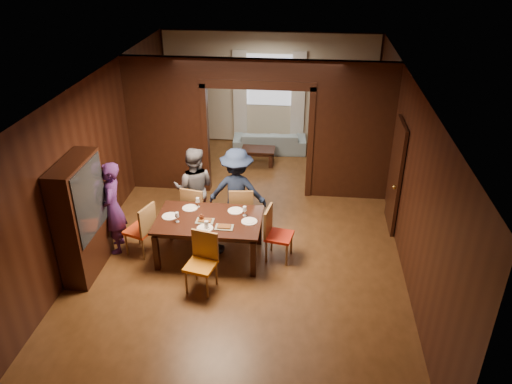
# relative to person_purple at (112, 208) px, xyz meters

# --- Properties ---
(floor) EXTENTS (9.00, 9.00, 0.00)m
(floor) POSITION_rel_person_purple_xyz_m (2.27, 0.87, -0.84)
(floor) COLOR #503116
(floor) RESTS_ON ground
(ceiling) EXTENTS (5.50, 9.00, 0.02)m
(ceiling) POSITION_rel_person_purple_xyz_m (2.27, 0.87, 2.06)
(ceiling) COLOR silver
(ceiling) RESTS_ON room_walls
(room_walls) EXTENTS (5.52, 9.01, 2.90)m
(room_walls) POSITION_rel_person_purple_xyz_m (2.27, 2.75, 0.66)
(room_walls) COLOR black
(room_walls) RESTS_ON floor
(person_purple) EXTENTS (0.54, 0.69, 1.69)m
(person_purple) POSITION_rel_person_purple_xyz_m (0.00, 0.00, 0.00)
(person_purple) COLOR #451F5B
(person_purple) RESTS_ON floor
(person_grey) EXTENTS (0.83, 0.66, 1.63)m
(person_grey) POSITION_rel_person_purple_xyz_m (1.24, 0.93, -0.03)
(person_grey) COLOR #58585F
(person_grey) RESTS_ON floor
(person_navy) EXTENTS (1.10, 0.67, 1.67)m
(person_navy) POSITION_rel_person_purple_xyz_m (2.06, 0.87, -0.01)
(person_navy) COLOR #17223B
(person_navy) RESTS_ON floor
(sofa) EXTENTS (1.90, 0.85, 0.54)m
(sofa) POSITION_rel_person_purple_xyz_m (2.34, 4.72, -0.57)
(sofa) COLOR #89A6B3
(sofa) RESTS_ON floor
(serving_bowl) EXTENTS (0.29, 0.29, 0.07)m
(serving_bowl) POSITION_rel_person_purple_xyz_m (1.79, 0.08, -0.05)
(serving_bowl) COLOR black
(serving_bowl) RESTS_ON dining_table
(dining_table) EXTENTS (1.79, 1.11, 0.76)m
(dining_table) POSITION_rel_person_purple_xyz_m (1.70, -0.04, -0.46)
(dining_table) COLOR black
(dining_table) RESTS_ON floor
(coffee_table) EXTENTS (0.80, 0.50, 0.40)m
(coffee_table) POSITION_rel_person_purple_xyz_m (2.14, 3.90, -0.64)
(coffee_table) COLOR black
(coffee_table) RESTS_ON floor
(chair_left) EXTENTS (0.56, 0.56, 0.97)m
(chair_left) POSITION_rel_person_purple_xyz_m (0.46, -0.05, -0.36)
(chair_left) COLOR red
(chair_left) RESTS_ON floor
(chair_right) EXTENTS (0.51, 0.51, 0.97)m
(chair_right) POSITION_rel_person_purple_xyz_m (2.90, 0.03, -0.36)
(chair_right) COLOR red
(chair_right) RESTS_ON floor
(chair_far_l) EXTENTS (0.52, 0.52, 0.97)m
(chair_far_l) POSITION_rel_person_purple_xyz_m (1.31, 0.76, -0.36)
(chair_far_l) COLOR red
(chair_far_l) RESTS_ON floor
(chair_far_r) EXTENTS (0.48, 0.48, 0.97)m
(chair_far_r) POSITION_rel_person_purple_xyz_m (2.14, 0.82, -0.36)
(chair_far_r) COLOR orange
(chair_far_r) RESTS_ON floor
(chair_near) EXTENTS (0.53, 0.53, 0.97)m
(chair_near) POSITION_rel_person_purple_xyz_m (1.73, -0.95, -0.36)
(chair_near) COLOR orange
(chair_near) RESTS_ON floor
(hutch) EXTENTS (0.40, 1.20, 2.00)m
(hutch) POSITION_rel_person_purple_xyz_m (-0.26, -0.63, 0.16)
(hutch) COLOR black
(hutch) RESTS_ON floor
(door_right) EXTENTS (0.06, 0.90, 2.10)m
(door_right) POSITION_rel_person_purple_xyz_m (4.97, 1.37, 0.21)
(door_right) COLOR black
(door_right) RESTS_ON floor
(window_far) EXTENTS (1.20, 0.03, 1.30)m
(window_far) POSITION_rel_person_purple_xyz_m (2.27, 5.31, 0.86)
(window_far) COLOR silver
(window_far) RESTS_ON back_wall
(curtain_left) EXTENTS (0.35, 0.06, 2.40)m
(curtain_left) POSITION_rel_person_purple_xyz_m (1.52, 5.27, 0.41)
(curtain_left) COLOR white
(curtain_left) RESTS_ON back_wall
(curtain_right) EXTENTS (0.35, 0.06, 2.40)m
(curtain_right) POSITION_rel_person_purple_xyz_m (3.02, 5.27, 0.41)
(curtain_right) COLOR white
(curtain_right) RESTS_ON back_wall
(plate_left) EXTENTS (0.27, 0.27, 0.01)m
(plate_left) POSITION_rel_person_purple_xyz_m (1.02, -0.04, -0.08)
(plate_left) COLOR white
(plate_left) RESTS_ON dining_table
(plate_far_l) EXTENTS (0.27, 0.27, 0.01)m
(plate_far_l) POSITION_rel_person_purple_xyz_m (1.30, 0.28, -0.08)
(plate_far_l) COLOR white
(plate_far_l) RESTS_ON dining_table
(plate_far_r) EXTENTS (0.27, 0.27, 0.01)m
(plate_far_r) POSITION_rel_person_purple_xyz_m (2.11, 0.27, -0.08)
(plate_far_r) COLOR white
(plate_far_r) RESTS_ON dining_table
(plate_right) EXTENTS (0.27, 0.27, 0.01)m
(plate_right) POSITION_rel_person_purple_xyz_m (2.40, -0.06, -0.08)
(plate_right) COLOR white
(plate_right) RESTS_ON dining_table
(plate_near) EXTENTS (0.27, 0.27, 0.01)m
(plate_near) POSITION_rel_person_purple_xyz_m (1.70, -0.35, -0.08)
(plate_near) COLOR white
(plate_near) RESTS_ON dining_table
(platter_a) EXTENTS (0.30, 0.20, 0.04)m
(platter_a) POSITION_rel_person_purple_xyz_m (1.65, -0.13, -0.07)
(platter_a) COLOR gray
(platter_a) RESTS_ON dining_table
(platter_b) EXTENTS (0.30, 0.20, 0.04)m
(platter_b) POSITION_rel_person_purple_xyz_m (2.01, -0.29, -0.07)
(platter_b) COLOR gray
(platter_b) RESTS_ON dining_table
(wineglass_left) EXTENTS (0.08, 0.08, 0.18)m
(wineglass_left) POSITION_rel_person_purple_xyz_m (1.19, -0.19, 0.01)
(wineglass_left) COLOR silver
(wineglass_left) RESTS_ON dining_table
(wineglass_far) EXTENTS (0.08, 0.08, 0.18)m
(wineglass_far) POSITION_rel_person_purple_xyz_m (1.43, 0.35, 0.01)
(wineglass_far) COLOR silver
(wineglass_far) RESTS_ON dining_table
(wineglass_right) EXTENTS (0.08, 0.08, 0.18)m
(wineglass_right) POSITION_rel_person_purple_xyz_m (2.29, 0.13, 0.01)
(wineglass_right) COLOR silver
(wineglass_right) RESTS_ON dining_table
(tumbler) EXTENTS (0.07, 0.07, 0.14)m
(tumbler) POSITION_rel_person_purple_xyz_m (1.72, -0.34, -0.01)
(tumbler) COLOR silver
(tumbler) RESTS_ON dining_table
(condiment_jar) EXTENTS (0.08, 0.08, 0.11)m
(condiment_jar) POSITION_rel_person_purple_xyz_m (1.59, -0.10, -0.03)
(condiment_jar) COLOR #4F2212
(condiment_jar) RESTS_ON dining_table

